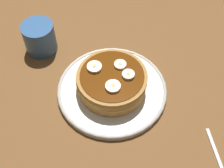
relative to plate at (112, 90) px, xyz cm
name	(u,v)px	position (x,y,z in cm)	size (l,w,h in cm)	color
ground_plane	(112,95)	(0.00, 0.00, -2.29)	(140.00, 140.00, 3.00)	brown
plate	(112,90)	(0.00, 0.00, 0.00)	(25.48, 25.48, 1.47)	silver
pancake_stack	(111,82)	(0.15, 0.09, 3.04)	(16.60, 16.20, 5.15)	#D38F42
banana_slice_0	(120,65)	(2.03, -2.64, 5.80)	(2.78, 2.78, 0.81)	#F9E2BD
banana_slice_1	(94,67)	(3.20, 3.02, 5.86)	(3.35, 3.35, 0.95)	#F6E5C0
banana_slice_2	(113,87)	(-3.11, 0.86, 5.84)	(3.34, 3.34, 0.91)	#ECEFB9
banana_slice_3	(128,75)	(-1.26, -3.32, 5.88)	(2.77, 2.77, 0.97)	beige
coffee_mug	(39,36)	(19.26, 12.68, 3.28)	(11.06, 7.93, 7.90)	#33598C
fork	(219,161)	(-23.18, -14.93, -0.54)	(12.96, 3.31, 0.50)	silver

